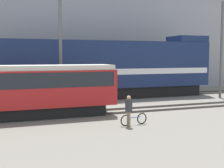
{
  "coord_description": "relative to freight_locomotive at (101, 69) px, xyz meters",
  "views": [
    {
      "loc": [
        -7.56,
        -20.11,
        3.72
      ],
      "look_at": [
        0.01,
        0.14,
        1.8
      ],
      "focal_mm": 50.0,
      "sensor_mm": 36.0,
      "label": 1
    }
  ],
  "objects": [
    {
      "name": "bicycle",
      "position": [
        -1.74,
        -10.83,
        -2.32
      ],
      "size": [
        1.67,
        0.46,
        0.69
      ],
      "color": "black",
      "rests_on": "ground"
    },
    {
      "name": "utility_pole_center",
      "position": [
        -4.21,
        -3.38,
        1.92
      ],
      "size": [
        0.23,
        0.23,
        9.13
      ],
      "color": "#595959",
      "rests_on": "ground"
    },
    {
      "name": "freight_locomotive",
      "position": [
        0.0,
        0.0,
        0.0
      ],
      "size": [
        20.88,
        3.04,
        5.65
      ],
      "color": "black",
      "rests_on": "ground"
    },
    {
      "name": "person",
      "position": [
        -2.14,
        -11.04,
        -1.63
      ],
      "size": [
        0.27,
        0.39,
        1.66
      ],
      "color": "#8C7A5B",
      "rests_on": "ground"
    },
    {
      "name": "ground_plane",
      "position": [
        -1.12,
        -5.89,
        -2.64
      ],
      "size": [
        120.0,
        120.0,
        0.0
      ],
      "primitive_type": "plane",
      "color": "slate"
    },
    {
      "name": "building_backdrop",
      "position": [
        -1.12,
        8.35,
        4.65
      ],
      "size": [
        49.41,
        6.0,
        14.58
      ],
      "color": "#99999E",
      "rests_on": "ground"
    },
    {
      "name": "track_near",
      "position": [
        -1.12,
        -6.76,
        -2.57
      ],
      "size": [
        60.0,
        1.5,
        0.14
      ],
      "color": "#47423D",
      "rests_on": "ground"
    },
    {
      "name": "utility_pole_right",
      "position": [
        10.15,
        -3.38,
        1.62
      ],
      "size": [
        0.22,
        0.22,
        8.53
      ],
      "color": "#595959",
      "rests_on": "ground"
    },
    {
      "name": "track_far",
      "position": [
        -1.12,
        0.0,
        -2.57
      ],
      "size": [
        60.0,
        1.51,
        0.14
      ],
      "color": "#47423D",
      "rests_on": "ground"
    },
    {
      "name": "streetcar",
      "position": [
        -7.15,
        -6.76,
        -0.82
      ],
      "size": [
        11.11,
        2.54,
        3.19
      ],
      "color": "black",
      "rests_on": "ground"
    }
  ]
}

